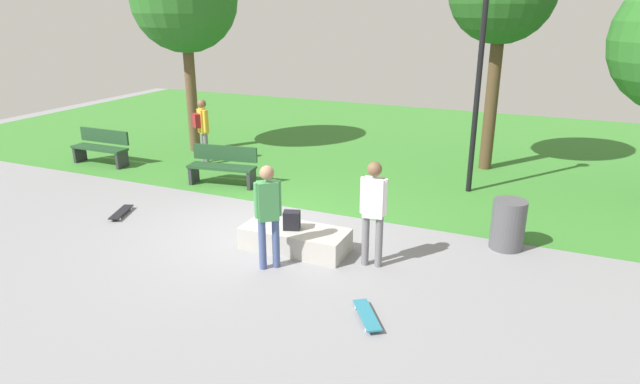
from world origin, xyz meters
The scene contains 14 objects.
ground_plane centered at (0.00, 0.00, 0.00)m, with size 28.00×28.00×0.00m, color gray.
grass_lawn centered at (0.00, 7.68, 0.00)m, with size 26.60×12.64×0.01m, color #387A2D.
concrete_ledge centered at (1.00, -0.47, 0.20)m, with size 1.84×0.79×0.39m, color #A8A59E.
backpack_on_ledge centered at (0.97, -0.51, 0.55)m, with size 0.28×0.20×0.32m, color black.
skater_performing_trick centered at (0.94, -1.25, 1.01)m, with size 0.37×0.36×1.72m.
skater_watching centered at (2.41, -0.51, 1.03)m, with size 0.43×0.24×1.75m.
skateboard_by_ledge centered at (2.88, -2.08, 0.06)m, with size 0.61×0.77×0.08m.
skateboard_spare centered at (-2.94, -0.43, 0.06)m, with size 0.47×0.82×0.08m.
park_bench_center_lawn centered at (-2.14, 2.08, 0.48)m, with size 1.65×0.70×0.91m.
park_bench_near_path centered at (-6.07, 2.28, 0.48)m, with size 1.60×0.47×0.91m.
tree_broad_elm centered at (-4.67, 4.45, 4.16)m, with size 2.85×2.85×5.61m.
lamp_post centered at (3.23, 3.94, 2.78)m, with size 0.28×0.28×4.62m.
trash_bin centered at (4.34, 1.09, 0.44)m, with size 0.58×0.58×0.87m, color #4C4C51.
pedestrian_with_backpack centered at (-3.61, 3.41, 1.03)m, with size 0.43×0.45×1.71m.
Camera 1 is at (4.89, -8.19, 4.03)m, focal length 30.58 mm.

